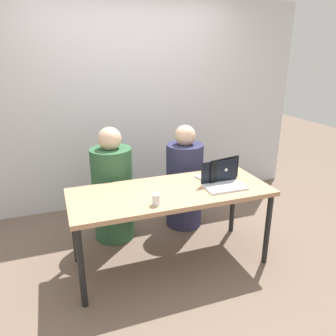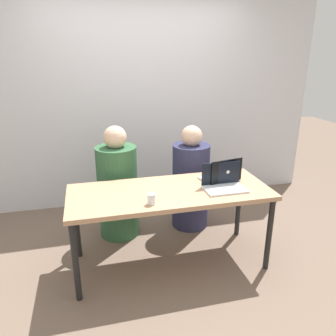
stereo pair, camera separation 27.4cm
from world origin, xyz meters
name	(u,v)px [view 1 (the left image)]	position (x,y,z in m)	size (l,w,h in m)	color
ground_plane	(171,261)	(0.00, 0.00, 0.00)	(12.00, 12.00, 0.00)	#705B4C
back_wall	(128,106)	(0.00, 1.50, 1.24)	(4.55, 0.10, 2.48)	silver
desk	(171,197)	(0.00, 0.00, 0.67)	(1.75, 0.71, 0.73)	tan
person_on_left	(113,190)	(-0.40, 0.64, 0.53)	(0.42, 0.42, 1.19)	#2E5B38
person_on_right	(184,182)	(0.40, 0.64, 0.51)	(0.48, 0.48, 1.15)	#2A2C4B
laptop_back_right	(219,174)	(0.51, 0.09, 0.78)	(0.36, 0.30, 0.23)	silver
laptop_front_right	(223,181)	(0.46, -0.08, 0.78)	(0.36, 0.25, 0.22)	silver
water_glass_left	(156,200)	(-0.21, -0.23, 0.77)	(0.07, 0.07, 0.09)	white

